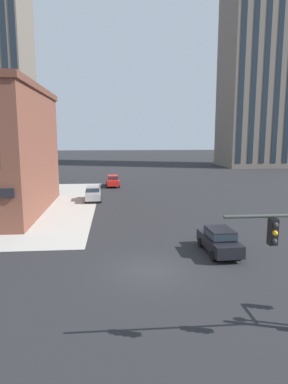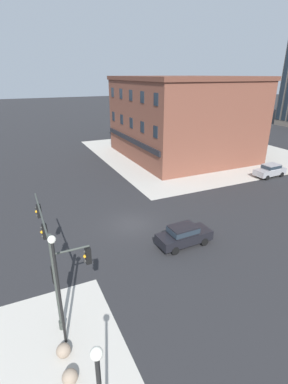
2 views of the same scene
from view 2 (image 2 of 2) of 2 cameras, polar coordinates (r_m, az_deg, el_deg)
The scene contains 9 objects.
ground_plane at distance 26.21m, azimuth -2.56°, elevation -6.44°, with size 320.00×320.00×0.00m, color #262628.
sidewalk_far_corner at distance 51.80m, azimuth 9.64°, elevation 7.93°, with size 32.00×32.00×0.02m, color #B7B2A8.
traffic_signal_main at distance 16.49m, azimuth -17.37°, elevation -11.88°, with size 7.59×2.09×5.76m.
bollard_sphere_curb_a at distance 16.18m, azimuth -15.65°, elevation -27.98°, with size 0.70×0.70×0.70m, color gray.
bollard_sphere_curb_b at distance 15.28m, azimuth -14.47°, elevation -31.96°, with size 0.70×0.70×0.70m, color gray.
street_lamp_corner_near at distance 14.35m, azimuth -16.75°, elevation -16.52°, with size 0.36×0.36×6.20m.
car_main_northbound_near at distance 41.46m, azimuth 23.73°, elevation 4.03°, with size 2.06×4.48×1.68m.
car_cross_eastbound at distance 23.05m, azimuth 7.88°, elevation -8.36°, with size 2.02×4.46×1.68m.
storefront_block_near_corner at distance 48.07m, azimuth 7.53°, elevation 14.46°, with size 20.40×18.01×12.34m.
Camera 2 is at (21.32, -8.58, 12.59)m, focal length 26.93 mm.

